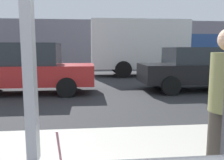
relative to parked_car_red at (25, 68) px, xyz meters
The scene contains 5 objects.
ground_plane 2.27m from the parked_car_red, 24.53° to the left, with size 60.00×60.00×0.00m, color #2D2D30.
building_facade_far 13.37m from the parked_car_red, 81.78° to the left, with size 28.00×1.20×4.10m, color gray.
parked_car_red is the anchor object (origin of this frame).
parked_car_black 6.18m from the parked_car_red, ahead, with size 4.19×1.95×1.60m.
box_truck 7.66m from the parked_car_red, 41.32° to the left, with size 7.14×2.44×3.12m.
Camera 1 is at (0.28, -1.05, 1.54)m, focal length 36.91 mm.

